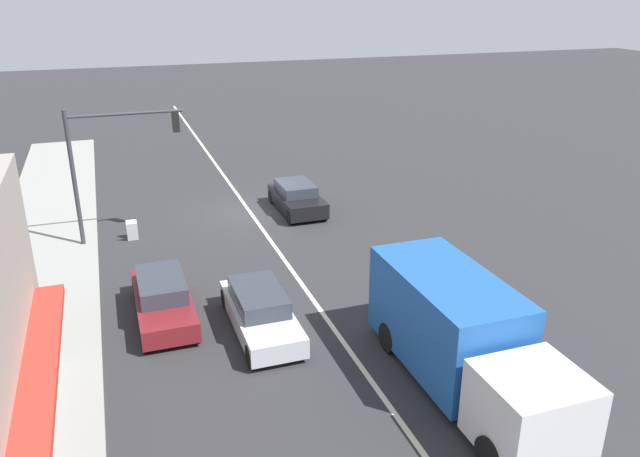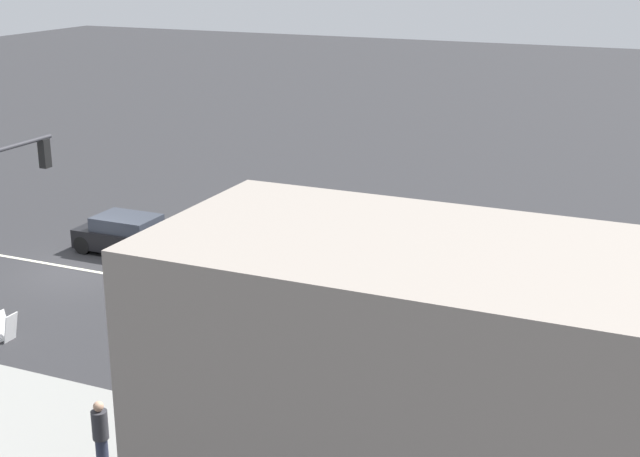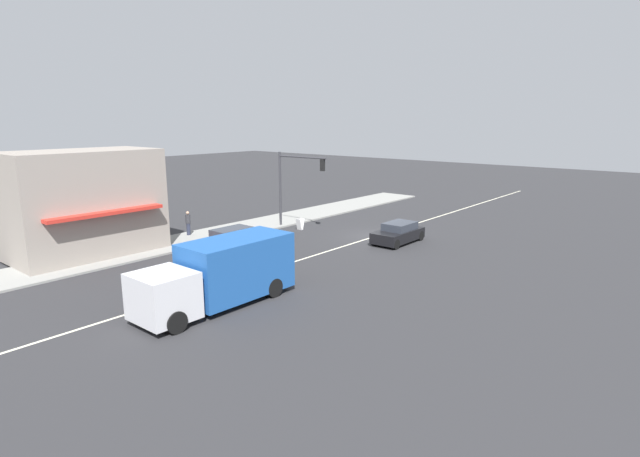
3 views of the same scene
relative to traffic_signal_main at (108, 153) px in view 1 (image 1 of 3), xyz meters
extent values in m
cube|color=beige|center=(-6.12, -1.81, -3.90)|extent=(0.16, 60.00, 0.01)
cube|color=red|center=(1.83, 13.55, -0.98)|extent=(0.70, 6.73, 0.20)
cylinder|color=#333338|center=(1.43, 0.01, -0.98)|extent=(0.18, 0.18, 5.60)
cylinder|color=#333338|center=(-0.82, 0.01, 1.52)|extent=(4.50, 0.12, 0.12)
cube|color=black|center=(-2.77, 0.01, 1.07)|extent=(0.28, 0.24, 0.84)
sphere|color=red|center=(-2.77, -0.12, 1.34)|extent=(0.18, 0.18, 0.18)
sphere|color=gold|center=(-2.77, -0.12, 1.07)|extent=(0.18, 0.18, 0.18)
sphere|color=green|center=(-2.77, -0.12, 0.80)|extent=(0.18, 0.18, 0.18)
cube|color=silver|center=(-0.57, -0.18, -3.47)|extent=(0.45, 0.21, 0.84)
cube|color=silver|center=(-0.57, 0.14, -3.47)|extent=(0.45, 0.21, 0.84)
cube|color=silver|center=(-8.32, 16.60, -2.68)|extent=(2.28, 2.20, 1.90)
cube|color=#1E519E|center=(-8.32, 12.75, -2.33)|extent=(2.40, 5.10, 2.60)
cylinder|color=black|center=(-9.40, 16.80, -3.45)|extent=(0.28, 0.90, 0.90)
cylinder|color=black|center=(-7.24, 16.80, -3.45)|extent=(0.28, 0.90, 0.90)
cylinder|color=black|center=(-9.40, 11.50, -3.45)|extent=(0.28, 0.90, 0.90)
cylinder|color=black|center=(-7.24, 11.50, -3.45)|extent=(0.28, 0.90, 0.90)
cube|color=maroon|center=(-1.12, 7.24, -3.40)|extent=(1.73, 4.57, 0.63)
cube|color=#2D333D|center=(-1.12, 7.01, -2.81)|extent=(1.47, 2.51, 0.55)
cylinder|color=black|center=(-1.89, 9.09, -3.57)|extent=(0.22, 0.67, 0.67)
cylinder|color=black|center=(-0.36, 9.09, -3.57)|extent=(0.22, 0.67, 0.67)
cylinder|color=black|center=(-1.89, 5.38, -3.57)|extent=(0.22, 0.67, 0.67)
cylinder|color=black|center=(-0.36, 5.38, -3.57)|extent=(0.22, 0.67, 0.67)
cube|color=black|center=(-8.32, -1.22, -3.37)|extent=(1.85, 4.04, 0.69)
cube|color=#2D333D|center=(-8.32, -1.42, -2.78)|extent=(1.57, 2.22, 0.49)
cylinder|color=black|center=(-9.15, 0.37, -3.57)|extent=(0.22, 0.66, 0.66)
cylinder|color=black|center=(-7.50, 0.37, -3.57)|extent=(0.22, 0.66, 0.66)
cylinder|color=black|center=(-9.15, -2.80, -3.57)|extent=(0.22, 0.66, 0.66)
cylinder|color=black|center=(-7.50, -2.80, -3.57)|extent=(0.22, 0.66, 0.66)
cube|color=#B7BABF|center=(-3.92, 9.13, -3.40)|extent=(1.72, 4.59, 0.62)
cube|color=#2D333D|center=(-3.92, 8.90, -2.82)|extent=(1.46, 2.52, 0.54)
cylinder|color=black|center=(-4.68, 10.98, -3.56)|extent=(0.22, 0.68, 0.68)
cylinder|color=black|center=(-3.17, 10.98, -3.56)|extent=(0.22, 0.68, 0.68)
cylinder|color=black|center=(-4.68, 7.28, -3.56)|extent=(0.22, 0.68, 0.68)
cylinder|color=black|center=(-3.17, 7.28, -3.56)|extent=(0.22, 0.68, 0.68)
camera|label=1|loc=(-0.02, 26.00, 6.30)|focal=35.00mm
camera|label=2|loc=(16.95, 17.40, 6.78)|focal=50.00mm
camera|label=3|loc=(-25.22, 26.99, 4.19)|focal=28.00mm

